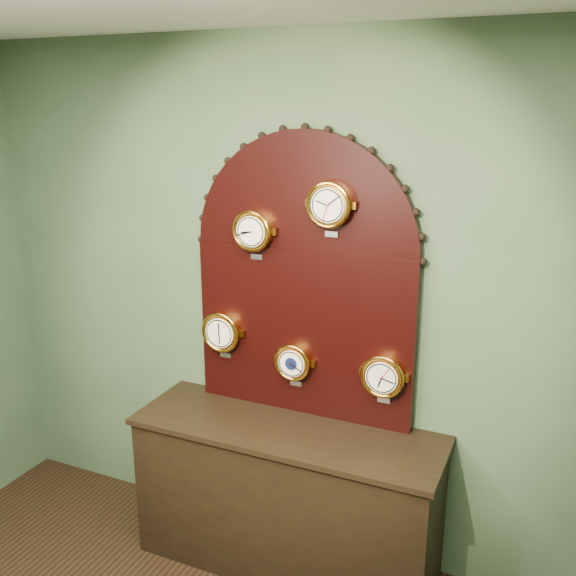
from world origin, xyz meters
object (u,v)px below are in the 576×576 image
at_px(arabic_clock, 330,205).
at_px(tide_clock, 383,376).
at_px(hygrometer, 222,332).
at_px(barometer, 294,362).
at_px(display_board, 304,269).
at_px(roman_clock, 253,231).
at_px(shop_counter, 286,499).

height_order(arabic_clock, tide_clock, arabic_clock).
distance_m(hygrometer, barometer, 0.44).
distance_m(arabic_clock, barometer, 0.87).
distance_m(display_board, barometer, 0.50).
bearing_deg(barometer, roman_clock, -179.95).
relative_size(hygrometer, barometer, 1.10).
height_order(roman_clock, tide_clock, roman_clock).
distance_m(shop_counter, roman_clock, 1.45).
relative_size(roman_clock, arabic_clock, 0.96).
bearing_deg(shop_counter, tide_clock, 18.49).
bearing_deg(hygrometer, arabic_clock, 0.00).
xyz_separation_m(shop_counter, barometer, (-0.03, 0.15, 0.73)).
xyz_separation_m(shop_counter, arabic_clock, (0.16, 0.15, 1.58)).
bearing_deg(hygrometer, barometer, 0.07).
xyz_separation_m(display_board, hygrometer, (-0.46, -0.07, -0.39)).
height_order(roman_clock, hygrometer, roman_clock).
xyz_separation_m(display_board, arabic_clock, (0.16, -0.07, 0.35)).
xyz_separation_m(shop_counter, display_board, (0.00, 0.22, 1.23)).
height_order(hygrometer, barometer, hygrometer).
bearing_deg(display_board, arabic_clock, -22.76).
bearing_deg(arabic_clock, barometer, 179.85).
distance_m(shop_counter, barometer, 0.75).
bearing_deg(arabic_clock, roman_clock, 179.96).
height_order(display_board, tide_clock, display_board).
relative_size(barometer, tide_clock, 0.92).
bearing_deg(shop_counter, arabic_clock, 44.00).
height_order(display_board, barometer, display_board).
distance_m(roman_clock, arabic_clock, 0.44).
xyz_separation_m(barometer, tide_clock, (0.49, -0.00, 0.01)).
relative_size(arabic_clock, hygrometer, 1.00).
distance_m(shop_counter, hygrometer, 0.97).
height_order(shop_counter, hygrometer, hygrometer).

